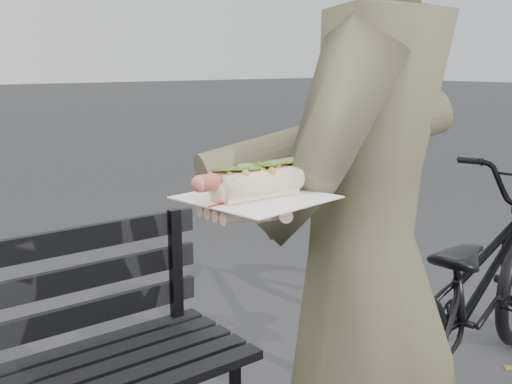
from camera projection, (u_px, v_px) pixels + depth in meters
bicycle at (474, 285)px, 2.51m from camera, size 1.87×0.93×0.94m
person at (363, 281)px, 1.27m from camera, size 0.81×0.69×1.87m
held_hotdog at (313, 154)px, 1.06m from camera, size 0.61×0.32×0.20m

